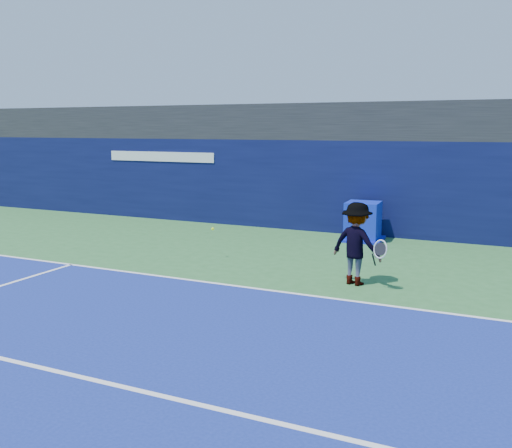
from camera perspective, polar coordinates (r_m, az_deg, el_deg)
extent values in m
plane|color=#2F6A33|center=(9.85, -8.22, -10.76)|extent=(80.00, 80.00, 0.00)
cube|color=white|center=(12.33, -0.56, -6.40)|extent=(24.00, 0.10, 0.01)
cube|color=white|center=(8.37, -15.95, -14.77)|extent=(24.00, 0.10, 0.01)
cube|color=black|center=(19.87, 10.19, 10.02)|extent=(36.00, 3.00, 1.20)
cube|color=#0A0F39|center=(19.00, 9.23, 3.73)|extent=(36.00, 1.00, 3.00)
cube|color=white|center=(21.46, -9.52, 6.66)|extent=(4.50, 0.04, 0.35)
cube|color=#0C1DB2|center=(17.68, 10.64, 0.28)|extent=(1.03, 1.03, 1.18)
cube|color=#0C13B3|center=(17.77, 10.58, -1.48)|extent=(1.29, 1.29, 0.08)
imported|color=silver|center=(12.64, 10.02, -1.95)|extent=(1.31, 0.96, 1.82)
cylinder|color=black|center=(12.35, 11.70, -3.51)|extent=(0.09, 0.16, 0.29)
torus|color=silver|center=(12.22, 12.32, -2.47)|extent=(0.33, 0.19, 0.33)
cylinder|color=black|center=(12.22, 12.32, -2.47)|extent=(0.28, 0.14, 0.28)
sphere|color=#D7F61B|center=(14.95, -4.35, -0.49)|extent=(0.08, 0.08, 0.08)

